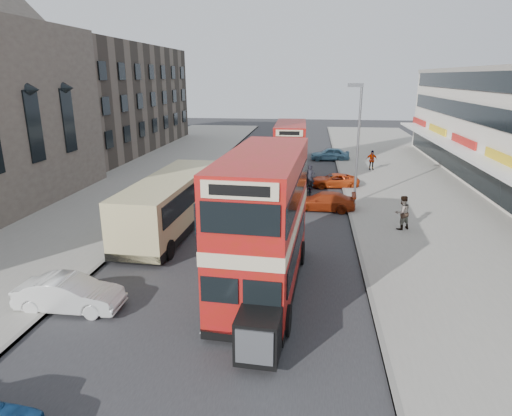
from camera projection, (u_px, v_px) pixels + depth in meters
The scene contains 18 objects.
ground at pixel (194, 352), 14.09m from camera, with size 160.00×160.00×0.00m, color #28282B.
road_surface at pixel (263, 193), 33.06m from camera, with size 12.00×90.00×0.01m, color #28282B.
pavement_right at pixel (427, 198), 31.56m from camera, with size 12.00×90.00×0.15m, color gray.
pavement_left at pixel (114, 187), 34.52m from camera, with size 12.00×90.00×0.15m, color gray.
kerb_left at pixel (186, 190), 33.79m from camera, with size 0.20×90.00×0.16m, color gray.
kerb_right at pixel (345, 195), 32.28m from camera, with size 0.20×90.00×0.16m, color gray.
brick_terrace at pixel (95, 99), 51.10m from camera, with size 14.00×28.00×12.00m, color #66594C.
street_lamp at pixel (357, 135), 28.96m from camera, with size 1.00×0.20×8.12m.
bus_main at pixel (264, 223), 17.42m from camera, with size 3.25×10.24×5.57m.
bus_second at pixel (290, 153), 35.42m from camera, with size 2.59×8.73×4.79m.
coach at pixel (171, 201), 24.82m from camera, with size 3.10×10.91×2.87m.
car_left_front at pixel (70, 294), 16.45m from camera, with size 1.40×4.00×1.32m, color silver.
car_right_a at pixel (324, 201), 28.79m from camera, with size 1.70×4.18×1.21m, color #9A2D0F.
car_right_b at pixel (334, 181), 34.78m from camera, with size 1.79×3.88×1.08m, color #D64615.
car_right_c at pixel (330, 154), 45.71m from camera, with size 1.62×4.03×1.37m, color teal.
pedestrian_near at pixel (402, 212), 24.64m from camera, with size 0.74×0.50×2.00m, color gray.
pedestrian_far at pixel (372, 160), 40.45m from camera, with size 1.07×0.44×1.82m, color gray.
cyclist at pixel (310, 184), 32.65m from camera, with size 0.71×1.58×2.22m.
Camera 1 is at (3.56, -11.75, 8.57)m, focal length 30.49 mm.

